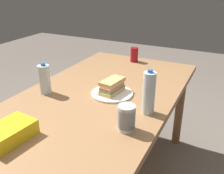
{
  "coord_description": "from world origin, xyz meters",
  "views": [
    {
      "loc": [
        -1.26,
        -0.71,
        1.42
      ],
      "look_at": [
        0.02,
        -0.08,
        0.78
      ],
      "focal_mm": 40.62,
      "sensor_mm": 36.0,
      "label": 1
    }
  ],
  "objects_px": {
    "sandwich": "(112,86)",
    "water_bottle_spare": "(149,93)",
    "plastic_cup_stack": "(127,118)",
    "dining_table": "(100,106)",
    "paper_plate": "(112,93)",
    "chip_bag": "(8,133)",
    "soda_can_red": "(134,55)",
    "water_bottle_tall": "(45,79)"
  },
  "relations": [
    {
      "from": "sandwich",
      "to": "dining_table",
      "type": "bearing_deg",
      "value": 110.81
    },
    {
      "from": "water_bottle_spare",
      "to": "paper_plate",
      "type": "bearing_deg",
      "value": 66.18
    },
    {
      "from": "dining_table",
      "to": "paper_plate",
      "type": "relative_size",
      "value": 6.29
    },
    {
      "from": "paper_plate",
      "to": "chip_bag",
      "type": "xyz_separation_m",
      "value": [
        -0.63,
        0.21,
        0.03
      ]
    },
    {
      "from": "dining_table",
      "to": "water_bottle_spare",
      "type": "height_order",
      "value": "water_bottle_spare"
    },
    {
      "from": "water_bottle_spare",
      "to": "sandwich",
      "type": "bearing_deg",
      "value": 65.6
    },
    {
      "from": "plastic_cup_stack",
      "to": "water_bottle_spare",
      "type": "distance_m",
      "value": 0.21
    },
    {
      "from": "sandwich",
      "to": "soda_can_red",
      "type": "height_order",
      "value": "soda_can_red"
    },
    {
      "from": "soda_can_red",
      "to": "water_bottle_spare",
      "type": "height_order",
      "value": "water_bottle_spare"
    },
    {
      "from": "plastic_cup_stack",
      "to": "chip_bag",
      "type": "bearing_deg",
      "value": 124.74
    },
    {
      "from": "sandwich",
      "to": "plastic_cup_stack",
      "type": "xyz_separation_m",
      "value": [
        -0.33,
        -0.24,
        0.01
      ]
    },
    {
      "from": "paper_plate",
      "to": "sandwich",
      "type": "height_order",
      "value": "sandwich"
    },
    {
      "from": "chip_bag",
      "to": "plastic_cup_stack",
      "type": "height_order",
      "value": "plastic_cup_stack"
    },
    {
      "from": "water_bottle_tall",
      "to": "chip_bag",
      "type": "bearing_deg",
      "value": -159.14
    },
    {
      "from": "dining_table",
      "to": "chip_bag",
      "type": "distance_m",
      "value": 0.64
    },
    {
      "from": "water_bottle_tall",
      "to": "paper_plate",
      "type": "bearing_deg",
      "value": -66.73
    },
    {
      "from": "sandwich",
      "to": "water_bottle_spare",
      "type": "relative_size",
      "value": 0.78
    },
    {
      "from": "sandwich",
      "to": "water_bottle_spare",
      "type": "distance_m",
      "value": 0.31
    },
    {
      "from": "paper_plate",
      "to": "plastic_cup_stack",
      "type": "xyz_separation_m",
      "value": [
        -0.33,
        -0.24,
        0.06
      ]
    },
    {
      "from": "soda_can_red",
      "to": "chip_bag",
      "type": "relative_size",
      "value": 0.53
    },
    {
      "from": "dining_table",
      "to": "chip_bag",
      "type": "height_order",
      "value": "chip_bag"
    },
    {
      "from": "dining_table",
      "to": "soda_can_red",
      "type": "bearing_deg",
      "value": 3.76
    },
    {
      "from": "soda_can_red",
      "to": "chip_bag",
      "type": "height_order",
      "value": "soda_can_red"
    },
    {
      "from": "soda_can_red",
      "to": "chip_bag",
      "type": "xyz_separation_m",
      "value": [
        -1.31,
        0.08,
        -0.03
      ]
    },
    {
      "from": "soda_can_red",
      "to": "chip_bag",
      "type": "bearing_deg",
      "value": 176.3
    },
    {
      "from": "water_bottle_tall",
      "to": "water_bottle_spare",
      "type": "bearing_deg",
      "value": -86.21
    },
    {
      "from": "plastic_cup_stack",
      "to": "dining_table",
      "type": "bearing_deg",
      "value": 46.29
    },
    {
      "from": "dining_table",
      "to": "soda_can_red",
      "type": "relative_size",
      "value": 13.48
    },
    {
      "from": "dining_table",
      "to": "water_bottle_spare",
      "type": "distance_m",
      "value": 0.42
    },
    {
      "from": "chip_bag",
      "to": "dining_table",
      "type": "bearing_deg",
      "value": 173.6
    },
    {
      "from": "dining_table",
      "to": "soda_can_red",
      "type": "height_order",
      "value": "soda_can_red"
    },
    {
      "from": "sandwich",
      "to": "plastic_cup_stack",
      "type": "distance_m",
      "value": 0.41
    },
    {
      "from": "paper_plate",
      "to": "plastic_cup_stack",
      "type": "height_order",
      "value": "plastic_cup_stack"
    },
    {
      "from": "plastic_cup_stack",
      "to": "soda_can_red",
      "type": "bearing_deg",
      "value": 19.82
    },
    {
      "from": "water_bottle_tall",
      "to": "dining_table",
      "type": "bearing_deg",
      "value": -65.45
    },
    {
      "from": "chip_bag",
      "to": "paper_plate",
      "type": "bearing_deg",
      "value": 167.63
    },
    {
      "from": "dining_table",
      "to": "water_bottle_tall",
      "type": "distance_m",
      "value": 0.38
    },
    {
      "from": "sandwich",
      "to": "water_bottle_spare",
      "type": "bearing_deg",
      "value": -114.4
    },
    {
      "from": "paper_plate",
      "to": "soda_can_red",
      "type": "height_order",
      "value": "soda_can_red"
    },
    {
      "from": "dining_table",
      "to": "plastic_cup_stack",
      "type": "height_order",
      "value": "plastic_cup_stack"
    },
    {
      "from": "dining_table",
      "to": "water_bottle_spare",
      "type": "xyz_separation_m",
      "value": [
        -0.1,
        -0.35,
        0.21
      ]
    },
    {
      "from": "soda_can_red",
      "to": "water_bottle_spare",
      "type": "xyz_separation_m",
      "value": [
        -0.8,
        -0.4,
        0.06
      ]
    }
  ]
}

